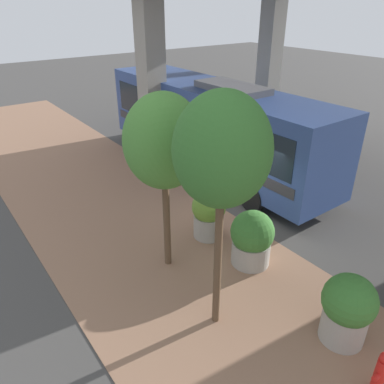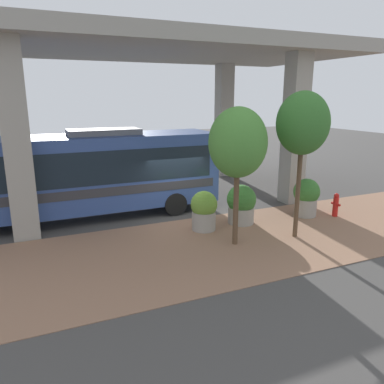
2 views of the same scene
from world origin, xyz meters
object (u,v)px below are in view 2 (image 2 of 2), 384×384
Objects in this scene: planter_front at (306,197)px; planter_middle at (204,210)px; street_tree_near at (238,143)px; planter_back at (241,204)px; street_tree_far at (303,124)px; bus at (78,171)px; fire_hydrant at (336,205)px.

planter_front is 1.06× the size of planter_middle.
planter_middle is 3.26m from street_tree_near.
planter_back is at bearing 84.91° from planter_front.
planter_front is 1.02× the size of planter_back.
street_tree_near is at bearing 83.49° from street_tree_far.
planter_middle is at bearing 53.96° from street_tree_far.
bus is 9.04m from street_tree_far.
planter_middle is at bearing 82.77° from fire_hydrant.
planter_front reaches higher than planter_middle.
planter_front is (0.58, 1.13, 0.33)m from fire_hydrant.
planter_middle is 0.30× the size of street_tree_far.
fire_hydrant is at bearing -101.54° from planter_back.
street_tree_near is at bearing -138.76° from bus.
street_tree_far reaches higher than bus.
planter_front is 4.76m from planter_middle.
bus is 2.49× the size of street_tree_near.
bus is at bearing 41.24° from street_tree_near.
fire_hydrant is at bearing -79.82° from street_tree_near.
fire_hydrant is 4.92m from street_tree_far.
street_tree_near is 2.46m from street_tree_far.
street_tree_far is (-2.00, -2.76, 3.31)m from planter_middle.
street_tree_far is (-2.11, -1.04, 3.30)m from planter_back.
bus is 9.68m from planter_front.
bus is at bearing 60.39° from planter_back.
fire_hydrant is 0.64× the size of planter_back.
planter_back reaches higher than planter_middle.
fire_hydrant is 1.31m from planter_front.
bus is at bearing 67.36° from fire_hydrant.
planter_front is 3.06m from planter_back.
planter_front is at bearing -112.03° from bus.
planter_front is 5.36m from street_tree_near.
planter_front is 0.35× the size of street_tree_near.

